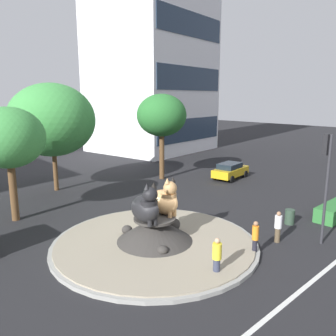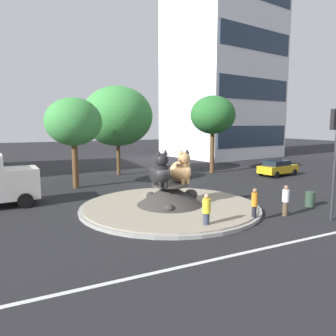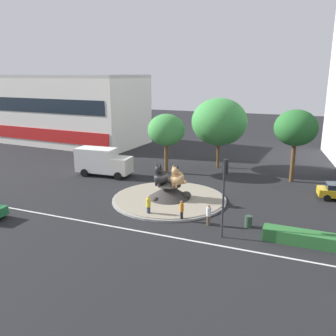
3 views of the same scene
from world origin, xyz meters
The scene contains 15 objects.
ground_plane centered at (0.00, 0.00, 0.00)m, with size 160.00×160.00×0.00m, color black.
lane_centreline centered at (0.00, -7.18, 0.00)m, with size 112.00×0.20×0.01m, color silver.
roundabout_island centered at (0.01, 0.00, 0.45)m, with size 10.56×10.56×1.50m.
cat_statue_black centered at (-0.75, -0.24, 2.26)m, with size 1.51×2.11×2.07m.
cat_statue_calico centered at (0.75, 0.02, 2.25)m, with size 1.28×2.00×2.04m.
traffic_light_mast centered at (6.45, -5.73, 3.95)m, with size 0.34×0.46×5.72m.
office_tower centered at (21.40, 25.05, 16.41)m, with size 16.46×15.30×32.82m.
broadleaf_tree_behind_island centered at (-3.91, 8.70, 5.12)m, with size 4.29×4.29×6.98m.
second_tree_near_tower centered at (1.08, 13.56, 5.73)m, with size 6.77×6.77×8.61m.
third_tree_left centered at (10.08, 10.57, 5.86)m, with size 4.50×4.50×7.81m.
pedestrian_orange_shirt centered at (2.76, -4.17, 0.93)m, with size 0.32×0.32×1.72m.
pedestrian_yellow_shirt centered at (-0.15, -4.17, 0.90)m, with size 0.40×0.40×1.73m.
pedestrian_white_shirt centered at (4.96, -4.15, 0.88)m, with size 0.37×0.37×1.68m.
parked_car_right centered at (14.75, 6.20, 0.80)m, with size 4.35×2.45×1.51m.
litter_bin centered at (7.88, -3.31, 0.45)m, with size 0.56×0.56×0.90m.
Camera 2 is at (-8.17, -16.41, 4.95)m, focal length 33.87 mm.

